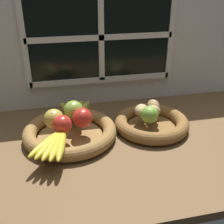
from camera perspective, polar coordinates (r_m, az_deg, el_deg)
name	(u,v)px	position (r cm, az deg, el deg)	size (l,w,h in cm)	color
ground_plane	(115,135)	(108.37, 0.71, -4.89)	(140.00, 90.00, 3.00)	brown
back_wall	(100,44)	(124.48, -2.42, 13.99)	(140.00, 4.60, 55.00)	silver
fruit_bowl_left	(70,132)	(104.32, -8.68, -4.14)	(34.85, 34.85, 5.00)	olive
fruit_bowl_right	(151,123)	(110.27, 8.19, -2.28)	(29.37, 29.37, 5.00)	brown
apple_red_right	(83,118)	(100.27, -6.12, -1.19)	(7.23, 7.23, 7.23)	red
apple_golden_left	(54,118)	(101.39, -11.97, -1.33)	(7.22, 7.22, 7.22)	gold
apple_green_back	(74,110)	(105.78, -7.96, 0.36)	(7.56, 7.56, 7.56)	#8CAD3D
apple_red_front	(62,125)	(97.28, -10.28, -2.57)	(6.81, 6.81, 6.81)	red
banana_bunch_front	(54,143)	(91.29, -11.86, -6.35)	(14.00, 19.94, 2.71)	gold
banana_bunch_back	(76,109)	(112.02, -7.56, 0.56)	(14.59, 16.26, 2.67)	gold
potato_oblong	(141,110)	(109.22, 6.11, 0.43)	(6.85, 5.16, 4.36)	tan
potato_large	(152,111)	(107.88, 8.37, 0.12)	(6.42, 4.46, 5.00)	tan
potato_back	(153,106)	(112.16, 8.56, 1.22)	(6.66, 4.86, 5.12)	#A38451
lime_near	(150,115)	(103.50, 7.79, -0.57)	(6.54, 6.54, 6.54)	#7AAD3D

